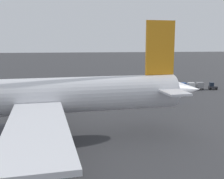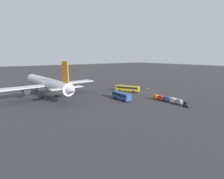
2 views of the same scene
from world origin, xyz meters
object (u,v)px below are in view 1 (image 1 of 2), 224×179
(shuttle_bus_near, at_px, (93,85))
(cargo_cart_grey, at_px, (200,85))
(cargo_cart_orange, at_px, (166,87))
(airplane, at_px, (26,98))
(cargo_cart_white, at_px, (191,86))
(baggage_tug, at_px, (212,86))
(worker_person, at_px, (107,83))
(cargo_cart_blue, at_px, (182,86))
(shuttle_bus_far, at_px, (150,93))
(cargo_cart_red, at_px, (174,86))

(shuttle_bus_near, xyz_separation_m, cargo_cart_grey, (-30.84, 0.39, -0.68))
(shuttle_bus_near, distance_m, cargo_cart_orange, 20.37)
(airplane, bearing_deg, cargo_cart_white, -142.25)
(baggage_tug, height_order, worker_person, baggage_tug)
(baggage_tug, height_order, cargo_cart_white, baggage_tug)
(cargo_cart_blue, bearing_deg, cargo_cart_grey, 179.92)
(shuttle_bus_far, distance_m, cargo_cart_orange, 15.13)
(worker_person, height_order, cargo_cart_red, cargo_cart_red)
(cargo_cart_orange, bearing_deg, airplane, 47.77)
(baggage_tug, relative_size, cargo_cart_orange, 1.23)
(cargo_cart_blue, height_order, cargo_cart_orange, same)
(cargo_cart_white, xyz_separation_m, cargo_cart_blue, (2.63, 0.01, 0.00))
(cargo_cart_red, bearing_deg, worker_person, -31.77)
(cargo_cart_blue, bearing_deg, airplane, 44.18)
(worker_person, xyz_separation_m, cargo_cart_grey, (-25.54, 10.41, 0.32))
(shuttle_bus_far, distance_m, cargo_cart_white, 21.14)
(airplane, xyz_separation_m, baggage_tug, (-47.03, -36.32, -5.30))
(shuttle_bus_near, bearing_deg, airplane, 42.34)
(airplane, height_order, worker_person, airplane)
(cargo_cart_grey, bearing_deg, shuttle_bus_near, -0.73)
(airplane, height_order, shuttle_bus_far, airplane)
(baggage_tug, xyz_separation_m, cargo_cart_orange, (14.08, 0.01, 0.25))
(shuttle_bus_near, distance_m, cargo_cart_grey, 30.85)
(cargo_cart_red, bearing_deg, cargo_cart_white, -174.12)
(worker_person, bearing_deg, cargo_cart_blue, 152.84)
(cargo_cart_red, distance_m, cargo_cart_orange, 2.65)
(airplane, xyz_separation_m, worker_person, (-17.93, -47.55, -5.38))
(cargo_cart_grey, distance_m, cargo_cart_orange, 10.55)
(cargo_cart_red, xyz_separation_m, cargo_cart_orange, (2.63, 0.30, 0.00))
(airplane, bearing_deg, cargo_cart_grey, -144.04)
(cargo_cart_grey, xyz_separation_m, cargo_cart_blue, (5.26, -0.01, 0.00))
(cargo_cart_grey, xyz_separation_m, cargo_cart_white, (2.63, -0.02, 0.00))
(cargo_cart_grey, bearing_deg, baggage_tug, 167.19)
(shuttle_bus_near, bearing_deg, cargo_cart_grey, 150.22)
(airplane, height_order, cargo_cart_blue, airplane)
(shuttle_bus_far, distance_m, cargo_cart_blue, 19.17)
(airplane, xyz_separation_m, shuttle_bus_near, (-12.63, -37.52, -4.37))
(shuttle_bus_near, height_order, cargo_cart_orange, shuttle_bus_near)
(worker_person, relative_size, cargo_cart_grey, 0.82)
(baggage_tug, bearing_deg, cargo_cart_grey, -0.23)
(shuttle_bus_near, relative_size, cargo_cart_blue, 5.81)
(airplane, height_order, cargo_cart_orange, airplane)
(shuttle_bus_near, relative_size, cargo_cart_white, 5.81)
(cargo_cart_white, bearing_deg, cargo_cart_orange, 6.10)
(cargo_cart_orange, bearing_deg, cargo_cart_blue, -171.03)
(shuttle_bus_near, xyz_separation_m, cargo_cart_orange, (-20.32, 1.22, -0.68))
(cargo_cart_orange, bearing_deg, shuttle_bus_near, -3.42)
(shuttle_bus_far, relative_size, worker_person, 5.85)
(worker_person, xyz_separation_m, cargo_cart_orange, (-15.03, 11.24, 0.32))
(cargo_cart_white, bearing_deg, cargo_cart_blue, 0.29)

